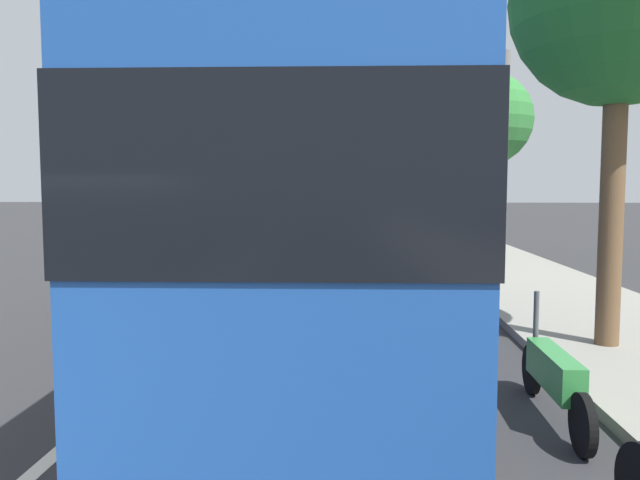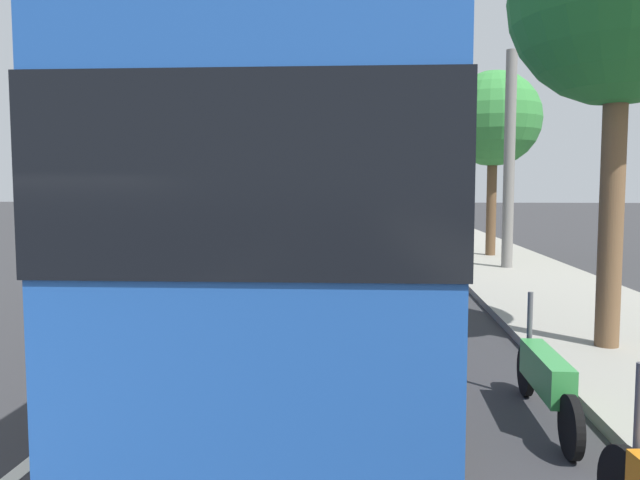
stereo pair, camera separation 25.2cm
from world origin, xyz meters
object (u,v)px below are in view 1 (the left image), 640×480
at_px(car_oncoming, 351,216).
at_px(car_behind_bus, 287,214).
at_px(roadside_tree_mid_block, 620,1).
at_px(coach_bus, 317,212).
at_px(car_ahead_same_lane, 344,209).
at_px(roadside_tree_far_block, 485,120).
at_px(utility_pole, 502,163).
at_px(motorcycle_nearest_curb, 554,376).

xyz_separation_m(car_oncoming, car_behind_bus, (2.97, 4.32, -0.04)).
xyz_separation_m(car_behind_bus, roadside_tree_mid_block, (-32.17, -8.32, 4.33)).
relative_size(coach_bus, car_ahead_same_lane, 3.05).
xyz_separation_m(car_oncoming, car_ahead_same_lane, (12.72, 0.69, -0.00)).
bearing_deg(roadside_tree_mid_block, roadside_tree_far_block, -3.17).
xyz_separation_m(car_ahead_same_lane, utility_pole, (-32.85, -5.21, 2.43)).
bearing_deg(motorcycle_nearest_curb, roadside_tree_far_block, -7.91).
height_order(car_oncoming, car_behind_bus, car_oncoming).
distance_m(coach_bus, motorcycle_nearest_curb, 4.45).
bearing_deg(roadside_tree_far_block, coach_bus, 157.41).
bearing_deg(roadside_tree_mid_block, car_behind_bus, 14.50).
bearing_deg(utility_pole, car_ahead_same_lane, 9.01).
xyz_separation_m(motorcycle_nearest_curb, car_oncoming, (31.90, 2.40, 0.26)).
relative_size(coach_bus, utility_pole, 1.99).
bearing_deg(car_oncoming, car_ahead_same_lane, 7.60).
height_order(car_oncoming, roadside_tree_far_block, roadside_tree_far_block).
bearing_deg(utility_pole, coach_bus, 150.78).
bearing_deg(coach_bus, roadside_tree_mid_block, -98.07).
height_order(car_behind_bus, utility_pole, utility_pole).
height_order(car_ahead_same_lane, roadside_tree_far_block, roadside_tree_far_block).
bearing_deg(car_ahead_same_lane, motorcycle_nearest_curb, -171.85).
distance_m(motorcycle_nearest_curb, roadside_tree_mid_block, 5.53).
relative_size(car_oncoming, roadside_tree_mid_block, 0.64).
bearing_deg(car_behind_bus, motorcycle_nearest_curb, 12.12).
relative_size(car_oncoming, car_behind_bus, 0.97).
relative_size(coach_bus, car_behind_bus, 2.89).
height_order(roadside_tree_mid_block, utility_pole, roadside_tree_mid_block).
distance_m(car_ahead_same_lane, utility_pole, 33.35).
bearing_deg(coach_bus, car_behind_bus, 5.87).
xyz_separation_m(coach_bus, roadside_tree_far_block, (11.91, -4.95, 2.69)).
height_order(roadside_tree_far_block, utility_pole, roadside_tree_far_block).
height_order(motorcycle_nearest_curb, car_oncoming, car_oncoming).
xyz_separation_m(car_ahead_same_lane, car_behind_bus, (-9.75, 3.63, -0.03)).
height_order(motorcycle_nearest_curb, car_ahead_same_lane, car_ahead_same_lane).
distance_m(car_behind_bus, roadside_tree_far_block, 22.09).
height_order(car_oncoming, utility_pole, utility_pole).
xyz_separation_m(coach_bus, car_ahead_same_lane, (41.42, 0.42, -1.31)).
height_order(coach_bus, car_ahead_same_lane, coach_bus).
xyz_separation_m(car_oncoming, utility_pole, (-20.14, -4.52, 2.43)).
bearing_deg(roadside_tree_mid_block, utility_pole, -3.32).
bearing_deg(roadside_tree_far_block, car_ahead_same_lane, 10.32).
bearing_deg(utility_pole, roadside_tree_mid_block, 176.68).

